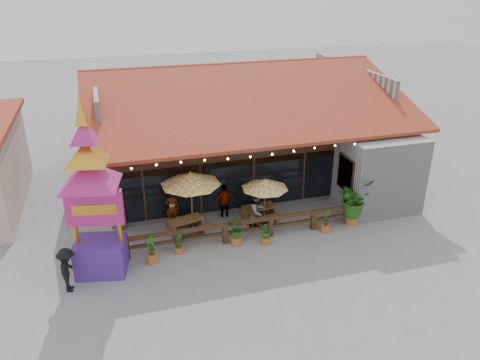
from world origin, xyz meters
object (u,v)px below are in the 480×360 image
object	(u,v)px
umbrella_right	(265,184)
picnic_table_right	(259,211)
umbrella_left	(191,179)
pedestrian	(68,270)
thai_sign_tower	(90,178)
tropical_plant	(353,199)
picnic_table_left	(186,224)

from	to	relation	value
umbrella_right	picnic_table_right	size ratio (longest dim) A/B	1.58
umbrella_left	pedestrian	xyz separation A→B (m)	(-5.03, -3.04, -1.57)
thai_sign_tower	pedestrian	world-z (taller)	thai_sign_tower
tropical_plant	pedestrian	bearing A→B (deg)	-172.94
umbrella_right	picnic_table_right	distance (m)	1.49
tropical_plant	umbrella_left	bearing A→B (deg)	167.37
umbrella_left	picnic_table_right	bearing A→B (deg)	-1.54
umbrella_right	pedestrian	distance (m)	8.70
tropical_plant	pedestrian	xyz separation A→B (m)	(-11.97, -1.48, -0.36)
picnic_table_left	pedestrian	world-z (taller)	pedestrian
umbrella_right	tropical_plant	xyz separation A→B (m)	(3.75, -1.15, -0.73)
picnic_table_right	tropical_plant	xyz separation A→B (m)	(3.89, -1.47, 0.72)
umbrella_right	tropical_plant	size ratio (longest dim) A/B	1.20
picnic_table_right	pedestrian	bearing A→B (deg)	-159.91
umbrella_left	tropical_plant	bearing A→B (deg)	-12.63
umbrella_right	picnic_table_left	size ratio (longest dim) A/B	1.46
umbrella_left	tropical_plant	xyz separation A→B (m)	(6.94, -1.55, -1.21)
picnic_table_right	thai_sign_tower	size ratio (longest dim) A/B	0.22
thai_sign_tower	pedestrian	distance (m)	3.33
umbrella_right	pedestrian	bearing A→B (deg)	-162.24
picnic_table_right	pedestrian	world-z (taller)	pedestrian
tropical_plant	pedestrian	distance (m)	12.07
picnic_table_right	pedestrian	xyz separation A→B (m)	(-8.08, -2.96, 0.36)
picnic_table_left	umbrella_right	bearing A→B (deg)	-1.56
umbrella_left	tropical_plant	world-z (taller)	umbrella_left
thai_sign_tower	tropical_plant	xyz separation A→B (m)	(10.83, 0.62, -2.65)
pedestrian	thai_sign_tower	bearing A→B (deg)	-48.13
pedestrian	umbrella_right	bearing A→B (deg)	-67.47
tropical_plant	thai_sign_tower	bearing A→B (deg)	-176.72
umbrella_left	umbrella_right	world-z (taller)	umbrella_left
umbrella_left	thai_sign_tower	world-z (taller)	thai_sign_tower
thai_sign_tower	tropical_plant	bearing A→B (deg)	3.28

